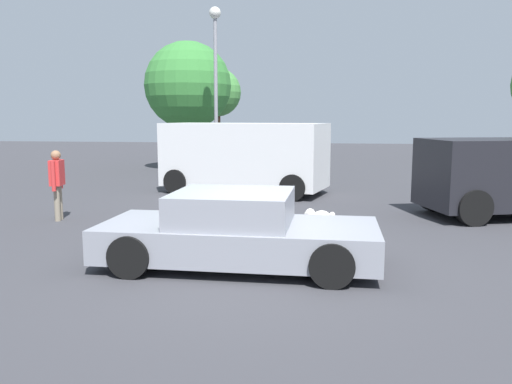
% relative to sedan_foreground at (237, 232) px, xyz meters
% --- Properties ---
extents(ground_plane, '(80.00, 80.00, 0.00)m').
position_rel_sedan_foreground_xyz_m(ground_plane, '(0.17, -0.18, -0.55)').
color(ground_plane, '#38383D').
extents(sedan_foreground, '(4.37, 2.02, 1.19)m').
position_rel_sedan_foreground_xyz_m(sedan_foreground, '(0.00, 0.00, 0.00)').
color(sedan_foreground, gray).
rests_on(sedan_foreground, ground_plane).
extents(dog, '(0.64, 0.34, 0.45)m').
position_rel_sedan_foreground_xyz_m(dog, '(1.25, 2.89, -0.27)').
color(dog, white).
rests_on(dog, ground_plane).
extents(van_white, '(5.31, 3.15, 2.17)m').
position_rel_sedan_foreground_xyz_m(van_white, '(-1.16, 7.94, 0.62)').
color(van_white, white).
rests_on(van_white, ground_plane).
extents(pedestrian, '(0.31, 0.56, 1.61)m').
position_rel_sedan_foreground_xyz_m(pedestrian, '(-4.68, 3.06, 0.40)').
color(pedestrian, gray).
rests_on(pedestrian, ground_plane).
extents(light_post_near, '(0.44, 0.44, 6.42)m').
position_rel_sedan_foreground_xyz_m(light_post_near, '(-2.84, 11.73, 3.80)').
color(light_post_near, gray).
rests_on(light_post_near, ground_plane).
extents(tree_back_left, '(3.85, 3.85, 5.68)m').
position_rel_sedan_foreground_xyz_m(tree_back_left, '(-4.79, 14.90, 3.19)').
color(tree_back_left, brown).
rests_on(tree_back_left, ground_plane).
extents(tree_back_center, '(2.70, 2.70, 5.09)m').
position_rel_sedan_foreground_xyz_m(tree_back_center, '(-4.78, 21.06, 3.15)').
color(tree_back_center, brown).
rests_on(tree_back_center, ground_plane).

